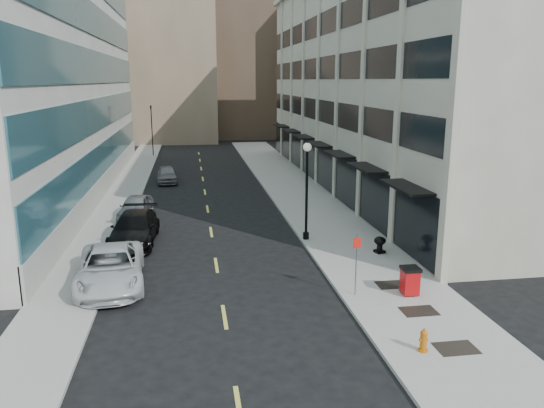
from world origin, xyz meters
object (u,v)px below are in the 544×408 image
object	(u,v)px
car_silver_sedan	(136,207)
lamppost	(307,182)
car_black_pickup	(134,229)
car_grey_sedan	(167,174)
trash_bin	(410,280)
urn_planter	(380,243)
fire_hydrant	(424,340)
sign_post	(357,256)
traffic_signal	(151,109)
car_white_van	(111,268)

from	to	relation	value
car_silver_sedan	lamppost	size ratio (longest dim) A/B	0.81
car_black_pickup	car_grey_sedan	size ratio (longest dim) A/B	1.34
car_grey_sedan	trash_bin	distance (m)	30.14
lamppost	urn_planter	xyz separation A→B (m)	(3.30, -3.03, -2.78)
fire_hydrant	trash_bin	world-z (taller)	trash_bin
car_silver_sedan	trash_bin	world-z (taller)	car_silver_sedan
car_black_pickup	sign_post	bearing A→B (deg)	-40.41
trash_bin	urn_planter	distance (m)	5.59
car_grey_sedan	fire_hydrant	bearing A→B (deg)	-76.83
car_silver_sedan	urn_planter	size ratio (longest dim) A/B	5.23
traffic_signal	lamppost	xyz separation A→B (m)	(10.80, -36.76, -2.25)
car_black_pickup	lamppost	bearing A→B (deg)	-3.97
car_white_van	car_grey_sedan	size ratio (longest dim) A/B	1.40
sign_post	trash_bin	bearing A→B (deg)	-8.14
lamppost	fire_hydrant	bearing A→B (deg)	-85.25
fire_hydrant	urn_planter	bearing A→B (deg)	72.50
traffic_signal	car_white_van	world-z (taller)	traffic_signal
trash_bin	lamppost	world-z (taller)	lamppost
traffic_signal	sign_post	size ratio (longest dim) A/B	2.60
car_grey_sedan	fire_hydrant	distance (m)	34.08
car_black_pickup	car_grey_sedan	xyz separation A→B (m)	(1.16, 18.29, -0.11)
car_grey_sedan	fire_hydrant	world-z (taller)	car_grey_sedan
car_black_pickup	trash_bin	distance (m)	15.65
trash_bin	lamppost	bearing A→B (deg)	107.75
car_white_van	urn_planter	world-z (taller)	car_white_van
car_silver_sedan	car_black_pickup	bearing A→B (deg)	-78.33
car_black_pickup	sign_post	xyz separation A→B (m)	(9.98, -9.41, 0.99)
traffic_signal	car_silver_sedan	world-z (taller)	traffic_signal
sign_post	car_grey_sedan	bearing A→B (deg)	107.65
traffic_signal	car_grey_sedan	distance (m)	18.15
lamppost	sign_post	size ratio (longest dim) A/B	2.10
sign_post	lamppost	bearing A→B (deg)	92.20
lamppost	urn_planter	distance (m)	5.27
sign_post	urn_planter	distance (m)	6.12
car_white_van	lamppost	distance (m)	11.67
traffic_signal	car_silver_sedan	size ratio (longest dim) A/B	1.52
car_silver_sedan	lamppost	bearing A→B (deg)	-26.65
car_white_van	fire_hydrant	size ratio (longest dim) A/B	7.55
car_silver_sedan	lamppost	world-z (taller)	lamppost
trash_bin	car_white_van	bearing A→B (deg)	166.19
car_silver_sedan	sign_post	size ratio (longest dim) A/B	1.71
car_black_pickup	car_silver_sedan	distance (m)	5.62
traffic_signal	sign_post	distance (m)	46.52
traffic_signal	urn_planter	xyz separation A→B (m)	(14.10, -39.79, -5.04)
urn_planter	fire_hydrant	bearing A→B (deg)	-102.16
car_grey_sedan	traffic_signal	bearing A→B (deg)	94.37
traffic_signal	urn_planter	distance (m)	42.52
fire_hydrant	sign_post	distance (m)	5.22
car_silver_sedan	trash_bin	xyz separation A→B (m)	(12.70, -15.34, 0.02)
car_grey_sedan	sign_post	size ratio (longest dim) A/B	1.65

